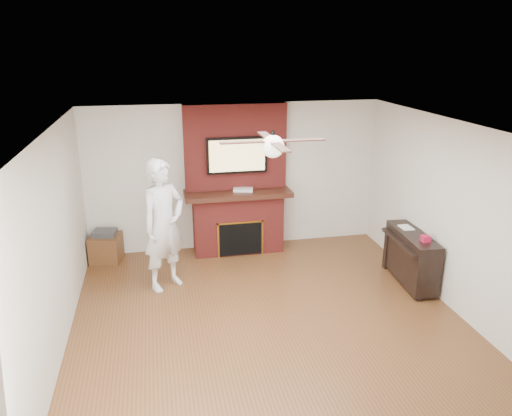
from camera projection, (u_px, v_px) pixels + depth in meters
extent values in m
cube|color=#523018|center=(271.00, 332.00, 6.40)|extent=(5.36, 5.86, 0.18)
cube|color=white|center=(273.00, 123.00, 5.55)|extent=(5.36, 5.86, 0.18)
cube|color=beige|center=(234.00, 176.00, 8.62)|extent=(5.36, 0.18, 2.50)
cube|color=beige|center=(370.00, 386.00, 3.34)|extent=(5.36, 0.18, 2.50)
cube|color=beige|center=(43.00, 252.00, 5.48)|extent=(0.18, 5.86, 2.50)
cube|color=beige|center=(466.00, 220.00, 6.47)|extent=(0.18, 5.86, 2.50)
cube|color=maroon|center=(238.00, 223.00, 8.54)|extent=(1.50, 0.50, 1.00)
cube|color=black|center=(238.00, 193.00, 8.34)|extent=(1.78, 0.64, 0.08)
cube|color=maroon|center=(235.00, 147.00, 8.27)|extent=(1.70, 0.20, 1.42)
cube|color=black|center=(240.00, 239.00, 8.36)|extent=(0.70, 0.06, 0.55)
cube|color=#BF8C2D|center=(240.00, 223.00, 8.27)|extent=(0.78, 0.02, 0.03)
cube|color=#BF8C2D|center=(218.00, 241.00, 8.29)|extent=(0.03, 0.02, 0.61)
cube|color=#BF8C2D|center=(262.00, 237.00, 8.43)|extent=(0.03, 0.02, 0.61)
cube|color=black|center=(237.00, 155.00, 8.17)|extent=(1.00, 0.07, 0.60)
cube|color=#E7C67A|center=(237.00, 156.00, 8.13)|extent=(0.92, 0.01, 0.52)
cylinder|color=black|center=(273.00, 137.00, 5.61)|extent=(0.04, 0.04, 0.14)
sphere|color=white|center=(273.00, 146.00, 5.64)|extent=(0.26, 0.26, 0.26)
cube|color=black|center=(301.00, 140.00, 5.68)|extent=(0.55, 0.11, 0.01)
cube|color=black|center=(266.00, 136.00, 5.93)|extent=(0.11, 0.55, 0.01)
cube|color=black|center=(244.00, 142.00, 5.56)|extent=(0.55, 0.11, 0.01)
cube|color=black|center=(280.00, 147.00, 5.31)|extent=(0.11, 0.55, 0.01)
imported|color=silver|center=(164.00, 225.00, 7.11)|extent=(0.85, 0.80, 1.92)
cube|color=#4E2D16|center=(106.00, 248.00, 8.19)|extent=(0.55, 0.55, 0.45)
cube|color=#333335|center=(105.00, 233.00, 8.10)|extent=(0.41, 0.35, 0.09)
cube|color=black|center=(411.00, 257.00, 7.39)|extent=(0.44, 1.23, 0.74)
cube|color=black|center=(421.00, 279.00, 6.90)|extent=(0.06, 0.09, 0.65)
cube|color=black|center=(386.00, 249.00, 7.90)|extent=(0.06, 0.09, 0.65)
cube|color=black|center=(400.00, 242.00, 7.27)|extent=(0.21, 1.12, 0.05)
cube|color=silver|center=(406.00, 227.00, 7.49)|extent=(0.17, 0.23, 0.01)
cube|color=#A31435|center=(426.00, 239.00, 6.96)|extent=(0.11, 0.11, 0.09)
cube|color=silver|center=(243.00, 190.00, 8.32)|extent=(0.36, 0.26, 0.05)
cylinder|color=orange|center=(228.00, 252.00, 8.48)|extent=(0.07, 0.07, 0.11)
cylinder|color=#3C8535|center=(240.00, 251.00, 8.51)|extent=(0.07, 0.07, 0.10)
cylinder|color=beige|center=(244.00, 250.00, 8.53)|extent=(0.07, 0.07, 0.12)
cylinder|color=#3960AB|center=(250.00, 250.00, 8.57)|extent=(0.06, 0.06, 0.08)
cylinder|color=#5BCC18|center=(225.00, 252.00, 8.48)|extent=(0.07, 0.07, 0.11)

